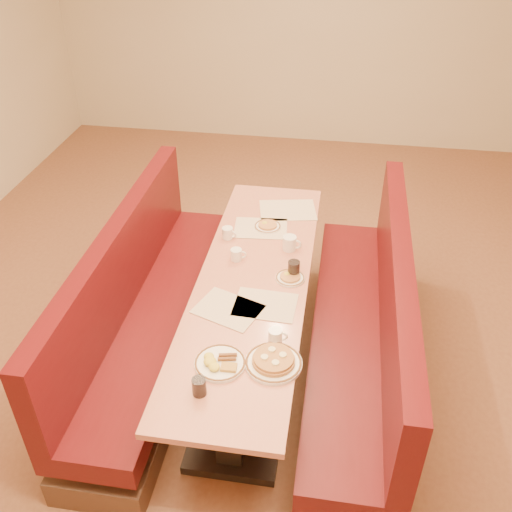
# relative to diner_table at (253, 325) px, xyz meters

# --- Properties ---
(ground) EXTENTS (8.00, 8.00, 0.00)m
(ground) POSITION_rel_diner_table_xyz_m (0.00, 0.00, -0.37)
(ground) COLOR #9E6647
(ground) RESTS_ON ground
(room_envelope) EXTENTS (6.04, 8.04, 2.82)m
(room_envelope) POSITION_rel_diner_table_xyz_m (0.00, 0.00, 1.56)
(room_envelope) COLOR beige
(room_envelope) RESTS_ON ground
(diner_table) EXTENTS (0.70, 2.50, 0.75)m
(diner_table) POSITION_rel_diner_table_xyz_m (0.00, 0.00, 0.00)
(diner_table) COLOR black
(diner_table) RESTS_ON ground
(booth_left) EXTENTS (0.55, 2.50, 1.05)m
(booth_left) POSITION_rel_diner_table_xyz_m (-0.73, 0.00, -0.01)
(booth_left) COLOR #4C3326
(booth_left) RESTS_ON ground
(booth_right) EXTENTS (0.55, 2.50, 1.05)m
(booth_right) POSITION_rel_diner_table_xyz_m (0.73, 0.00, -0.01)
(booth_right) COLOR #4C3326
(booth_right) RESTS_ON ground
(placemat_near_left) EXTENTS (0.44, 0.39, 0.00)m
(placemat_near_left) POSITION_rel_diner_table_xyz_m (-0.10, -0.31, 0.38)
(placemat_near_left) COLOR beige
(placemat_near_left) RESTS_ON diner_table
(placemat_near_right) EXTENTS (0.38, 0.29, 0.00)m
(placemat_near_right) POSITION_rel_diner_table_xyz_m (0.11, -0.23, 0.38)
(placemat_near_right) COLOR beige
(placemat_near_right) RESTS_ON diner_table
(placemat_far_left) EXTENTS (0.40, 0.32, 0.00)m
(placemat_far_left) POSITION_rel_diner_table_xyz_m (-0.04, 0.61, 0.38)
(placemat_far_left) COLOR beige
(placemat_far_left) RESTS_ON diner_table
(placemat_far_right) EXTENTS (0.47, 0.39, 0.00)m
(placemat_far_right) POSITION_rel_diner_table_xyz_m (0.12, 0.90, 0.38)
(placemat_far_right) COLOR beige
(placemat_far_right) RESTS_ON diner_table
(pancake_plate) EXTENTS (0.30, 0.30, 0.07)m
(pancake_plate) POSITION_rel_diner_table_xyz_m (0.23, -0.71, 0.40)
(pancake_plate) COLOR white
(pancake_plate) RESTS_ON diner_table
(eggs_plate) EXTENTS (0.27, 0.27, 0.06)m
(eggs_plate) POSITION_rel_diner_table_xyz_m (-0.05, -0.76, 0.39)
(eggs_plate) COLOR white
(eggs_plate) RESTS_ON diner_table
(extra_plate_mid) EXTENTS (0.19, 0.19, 0.04)m
(extra_plate_mid) POSITION_rel_diner_table_xyz_m (0.23, 0.05, 0.39)
(extra_plate_mid) COLOR white
(extra_plate_mid) RESTS_ON diner_table
(extra_plate_far) EXTENTS (0.19, 0.19, 0.04)m
(extra_plate_far) POSITION_rel_diner_table_xyz_m (0.00, 0.64, 0.39)
(extra_plate_far) COLOR white
(extra_plate_far) RESTS_ON diner_table
(coffee_mug_a) EXTENTS (0.11, 0.08, 0.08)m
(coffee_mug_a) POSITION_rel_diner_table_xyz_m (0.22, -0.53, 0.42)
(coffee_mug_a) COLOR white
(coffee_mug_a) RESTS_ON diner_table
(coffee_mug_b) EXTENTS (0.11, 0.08, 0.08)m
(coffee_mug_b) POSITION_rel_diner_table_xyz_m (-0.14, 0.21, 0.42)
(coffee_mug_b) COLOR white
(coffee_mug_b) RESTS_ON diner_table
(coffee_mug_c) EXTENTS (0.13, 0.09, 0.10)m
(coffee_mug_c) POSITION_rel_diner_table_xyz_m (0.19, 0.38, 0.43)
(coffee_mug_c) COLOR white
(coffee_mug_c) RESTS_ON diner_table
(coffee_mug_d) EXTENTS (0.11, 0.08, 0.08)m
(coffee_mug_d) POSITION_rel_diner_table_xyz_m (-0.25, 0.45, 0.42)
(coffee_mug_d) COLOR white
(coffee_mug_d) RESTS_ON diner_table
(soda_tumbler_near) EXTENTS (0.07, 0.07, 0.10)m
(soda_tumbler_near) POSITION_rel_diner_table_xyz_m (-0.11, -0.96, 0.42)
(soda_tumbler_near) COLOR black
(soda_tumbler_near) RESTS_ON diner_table
(soda_tumbler_mid) EXTENTS (0.08, 0.08, 0.11)m
(soda_tumbler_mid) POSITION_rel_diner_table_xyz_m (0.25, 0.09, 0.43)
(soda_tumbler_mid) COLOR black
(soda_tumbler_mid) RESTS_ON diner_table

